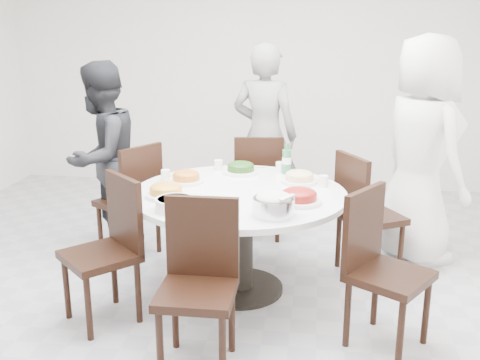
# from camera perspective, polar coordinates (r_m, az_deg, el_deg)

# --- Properties ---
(floor) EXTENTS (6.00, 6.00, 0.01)m
(floor) POSITION_cam_1_polar(r_m,az_deg,el_deg) (4.02, -1.97, -12.27)
(floor) COLOR #AAAAAF
(floor) RESTS_ON ground
(wall_back) EXTENTS (6.00, 0.01, 2.80)m
(wall_back) POSITION_cam_1_polar(r_m,az_deg,el_deg) (6.54, 2.53, 11.47)
(wall_back) COLOR white
(wall_back) RESTS_ON ground
(dining_table) EXTENTS (1.50, 1.50, 0.75)m
(dining_table) POSITION_cam_1_polar(r_m,az_deg,el_deg) (4.03, -0.10, -6.29)
(dining_table) COLOR white
(dining_table) RESTS_ON floor
(chair_ne) EXTENTS (0.57, 0.57, 0.95)m
(chair_ne) POSITION_cam_1_polar(r_m,az_deg,el_deg) (4.40, 13.16, -3.39)
(chair_ne) COLOR black
(chair_ne) RESTS_ON floor
(chair_n) EXTENTS (0.46, 0.46, 0.95)m
(chair_n) POSITION_cam_1_polar(r_m,az_deg,el_deg) (5.04, 1.89, -0.53)
(chair_n) COLOR black
(chair_n) RESTS_ON floor
(chair_nw) EXTENTS (0.58, 0.58, 0.95)m
(chair_nw) POSITION_cam_1_polar(r_m,az_deg,el_deg) (4.73, -11.34, -1.94)
(chair_nw) COLOR black
(chair_nw) RESTS_ON floor
(chair_sw) EXTENTS (0.59, 0.59, 0.95)m
(chair_sw) POSITION_cam_1_polar(r_m,az_deg,el_deg) (3.70, -14.09, -7.17)
(chair_sw) COLOR black
(chair_sw) RESTS_ON floor
(chair_s) EXTENTS (0.42, 0.42, 0.95)m
(chair_s) POSITION_cam_1_polar(r_m,az_deg,el_deg) (3.14, -4.45, -11.03)
(chair_s) COLOR black
(chair_s) RESTS_ON floor
(chair_se) EXTENTS (0.58, 0.58, 0.95)m
(chair_se) POSITION_cam_1_polar(r_m,az_deg,el_deg) (3.44, 15.00, -9.06)
(chair_se) COLOR black
(chair_se) RESTS_ON floor
(diner_right) EXTENTS (0.93, 1.05, 1.81)m
(diner_right) POSITION_cam_1_polar(r_m,az_deg,el_deg) (4.65, 17.95, 2.80)
(diner_right) COLOR silver
(diner_right) RESTS_ON floor
(diner_middle) EXTENTS (0.70, 0.54, 1.72)m
(diner_middle) POSITION_cam_1_polar(r_m,az_deg,el_deg) (5.32, 2.52, 4.57)
(diner_middle) COLOR black
(diner_middle) RESTS_ON floor
(diner_left) EXTENTS (0.78, 0.90, 1.59)m
(diner_left) POSITION_cam_1_polar(r_m,az_deg,el_deg) (4.81, -13.83, 2.17)
(diner_left) COLOR black
(diner_left) RESTS_ON floor
(dish_greens) EXTENTS (0.27, 0.27, 0.07)m
(dish_greens) POSITION_cam_1_polar(r_m,az_deg,el_deg) (4.36, 0.08, 1.11)
(dish_greens) COLOR white
(dish_greens) RESTS_ON dining_table
(dish_pale) EXTENTS (0.26, 0.26, 0.07)m
(dish_pale) POSITION_cam_1_polar(r_m,az_deg,el_deg) (4.13, 6.03, 0.17)
(dish_pale) COLOR white
(dish_pale) RESTS_ON dining_table
(dish_orange) EXTENTS (0.25, 0.25, 0.07)m
(dish_orange) POSITION_cam_1_polar(r_m,az_deg,el_deg) (4.13, -5.48, 0.18)
(dish_orange) COLOR white
(dish_orange) RESTS_ON dining_table
(dish_redbrown) EXTENTS (0.30, 0.30, 0.07)m
(dish_redbrown) POSITION_cam_1_polar(r_m,az_deg,el_deg) (3.67, 6.02, -1.77)
(dish_redbrown) COLOR white
(dish_redbrown) RESTS_ON dining_table
(dish_tofu) EXTENTS (0.28, 0.28, 0.07)m
(dish_tofu) POSITION_cam_1_polar(r_m,az_deg,el_deg) (3.81, -7.53, -1.18)
(dish_tofu) COLOR white
(dish_tofu) RESTS_ON dining_table
(rice_bowl) EXTENTS (0.26, 0.26, 0.11)m
(rice_bowl) POSITION_cam_1_polar(r_m,az_deg,el_deg) (3.42, 3.44, -2.73)
(rice_bowl) COLOR silver
(rice_bowl) RESTS_ON dining_table
(soup_bowl) EXTENTS (0.25, 0.25, 0.08)m
(soup_bowl) POSITION_cam_1_polar(r_m,az_deg,el_deg) (3.53, -6.59, -2.47)
(soup_bowl) COLOR white
(soup_bowl) RESTS_ON dining_table
(beverage_bottle) EXTENTS (0.07, 0.07, 0.24)m
(beverage_bottle) POSITION_cam_1_polar(r_m,az_deg,el_deg) (4.36, 4.77, 2.21)
(beverage_bottle) COLOR #2C7040
(beverage_bottle) RESTS_ON dining_table
(tea_cups) EXTENTS (0.07, 0.07, 0.08)m
(tea_cups) POSITION_cam_1_polar(r_m,az_deg,el_deg) (4.46, 0.66, 1.50)
(tea_cups) COLOR white
(tea_cups) RESTS_ON dining_table
(chopsticks) EXTENTS (0.24, 0.04, 0.01)m
(chopsticks) POSITION_cam_1_polar(r_m,az_deg,el_deg) (4.51, 0.71, 1.22)
(chopsticks) COLOR tan
(chopsticks) RESTS_ON dining_table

